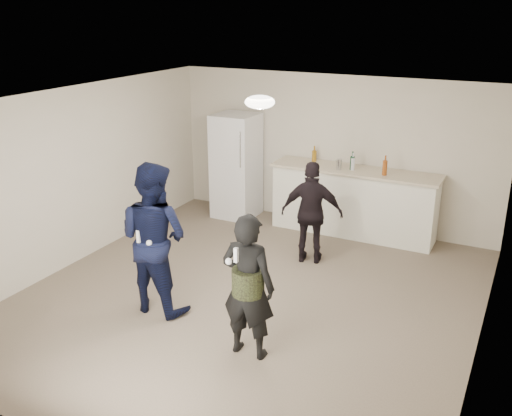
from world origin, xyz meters
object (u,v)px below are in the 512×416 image
at_px(man, 154,238).
at_px(woman, 248,286).
at_px(fridge, 236,166).
at_px(shaker, 339,164).
at_px(spectator, 312,213).
at_px(counter, 353,203).

distance_m(man, woman, 1.50).
height_order(man, woman, man).
height_order(fridge, shaker, fridge).
bearing_deg(man, fridge, -75.80).
bearing_deg(spectator, woman, 81.96).
bearing_deg(fridge, shaker, -1.87).
height_order(shaker, man, man).
bearing_deg(woman, fridge, -61.62).
height_order(counter, shaker, shaker).
bearing_deg(spectator, fridge, -47.15).
height_order(counter, woman, woman).
xyz_separation_m(fridge, spectator, (1.89, -1.22, -0.15)).
xyz_separation_m(shaker, man, (-1.17, -3.27, -0.25)).
bearing_deg(woman, man, -16.12).
xyz_separation_m(shaker, woman, (0.29, -3.63, -0.38)).
distance_m(counter, man, 3.69).
xyz_separation_m(shaker, spectator, (0.02, -1.16, -0.43)).
xyz_separation_m(counter, shaker, (-0.23, -0.13, 0.65)).
bearing_deg(woman, shaker, -87.39).
xyz_separation_m(counter, fridge, (-2.10, -0.07, 0.38)).
height_order(fridge, man, man).
height_order(fridge, spectator, fridge).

